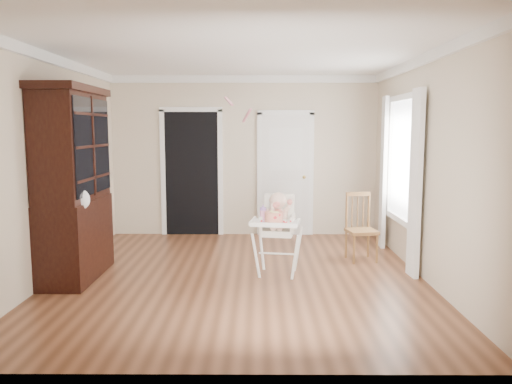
{
  "coord_description": "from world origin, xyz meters",
  "views": [
    {
      "loc": [
        0.24,
        -6.0,
        1.81
      ],
      "look_at": [
        0.21,
        -0.02,
        1.05
      ],
      "focal_mm": 35.0,
      "sensor_mm": 36.0,
      "label": 1
    }
  ],
  "objects_px": {
    "china_cabinet": "(74,184)",
    "dining_chair": "(361,229)",
    "high_chair": "(278,225)",
    "sippy_cup": "(263,213)",
    "cake": "(274,217)"
  },
  "relations": [
    {
      "from": "dining_chair",
      "to": "cake",
      "type": "bearing_deg",
      "value": -151.21
    },
    {
      "from": "sippy_cup",
      "to": "china_cabinet",
      "type": "xyz_separation_m",
      "value": [
        -2.28,
        -0.06,
        0.37
      ]
    },
    {
      "from": "high_chair",
      "to": "dining_chair",
      "type": "height_order",
      "value": "high_chair"
    },
    {
      "from": "china_cabinet",
      "to": "dining_chair",
      "type": "distance_m",
      "value": 3.81
    },
    {
      "from": "sippy_cup",
      "to": "china_cabinet",
      "type": "distance_m",
      "value": 2.31
    },
    {
      "from": "cake",
      "to": "dining_chair",
      "type": "relative_size",
      "value": 0.29
    },
    {
      "from": "sippy_cup",
      "to": "dining_chair",
      "type": "relative_size",
      "value": 0.2
    },
    {
      "from": "high_chair",
      "to": "sippy_cup",
      "type": "distance_m",
      "value": 0.25
    },
    {
      "from": "china_cabinet",
      "to": "high_chair",
      "type": "bearing_deg",
      "value": 3.09
    },
    {
      "from": "china_cabinet",
      "to": "dining_chair",
      "type": "height_order",
      "value": "china_cabinet"
    },
    {
      "from": "high_chair",
      "to": "china_cabinet",
      "type": "relative_size",
      "value": 0.44
    },
    {
      "from": "cake",
      "to": "dining_chair",
      "type": "height_order",
      "value": "dining_chair"
    },
    {
      "from": "high_chair",
      "to": "dining_chair",
      "type": "xyz_separation_m",
      "value": [
        1.18,
        0.71,
        -0.19
      ]
    },
    {
      "from": "cake",
      "to": "sippy_cup",
      "type": "bearing_deg",
      "value": 124.72
    },
    {
      "from": "china_cabinet",
      "to": "dining_chair",
      "type": "xyz_separation_m",
      "value": [
        3.65,
        0.85,
        -0.72
      ]
    }
  ]
}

